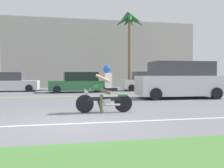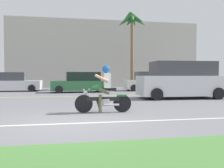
% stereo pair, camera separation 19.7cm
% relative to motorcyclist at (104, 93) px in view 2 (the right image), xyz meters
% --- Properties ---
extents(ground, '(56.00, 30.00, 0.04)m').
position_rel_motorcyclist_xyz_m(ground, '(-1.08, 1.38, -0.72)').
color(ground, slate).
extents(lane_line_near, '(50.40, 0.12, 0.01)m').
position_rel_motorcyclist_xyz_m(lane_line_near, '(-1.08, -1.76, -0.69)').
color(lane_line_near, silver).
rests_on(lane_line_near, ground).
extents(lane_line_far, '(50.40, 0.12, 0.01)m').
position_rel_motorcyclist_xyz_m(lane_line_far, '(-1.08, 6.58, -0.69)').
color(lane_line_far, yellow).
rests_on(lane_line_far, ground).
extents(motorcyclist, '(1.97, 0.64, 1.65)m').
position_rel_motorcyclist_xyz_m(motorcyclist, '(0.00, 0.00, 0.00)').
color(motorcyclist, black).
rests_on(motorcyclist, ground).
extents(suv_nearby, '(5.02, 2.30, 2.08)m').
position_rel_motorcyclist_xyz_m(suv_nearby, '(5.09, 4.33, 0.31)').
color(suv_nearby, silver).
rests_on(suv_nearby, ground).
extents(parked_car_1, '(4.51, 1.91, 1.55)m').
position_rel_motorcyclist_xyz_m(parked_car_1, '(-5.76, 12.33, 0.03)').
color(parked_car_1, silver).
rests_on(parked_car_1, ground).
extents(parked_car_2, '(4.47, 2.13, 1.56)m').
position_rel_motorcyclist_xyz_m(parked_car_2, '(-0.29, 10.29, 0.03)').
color(parked_car_2, '#2D663D').
rests_on(parked_car_2, ground).
extents(parked_car_3, '(3.75, 1.87, 1.62)m').
position_rel_motorcyclist_xyz_m(parked_car_3, '(5.40, 11.21, 0.05)').
color(parked_car_3, white).
rests_on(parked_car_3, ground).
extents(palm_tree_0, '(3.01, 3.11, 7.14)m').
position_rel_motorcyclist_xyz_m(palm_tree_0, '(4.64, 13.35, 5.30)').
color(palm_tree_0, brown).
rests_on(palm_tree_0, ground).
extents(building_far, '(21.10, 4.00, 7.32)m').
position_rel_motorcyclist_xyz_m(building_far, '(2.97, 19.38, 2.96)').
color(building_far, '#BCB7AD').
rests_on(building_far, ground).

